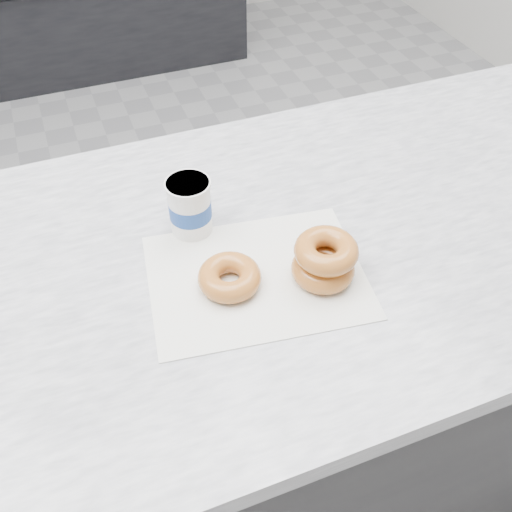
% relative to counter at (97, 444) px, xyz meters
% --- Properties ---
extents(ground, '(5.00, 5.00, 0.00)m').
position_rel_counter_xyz_m(ground, '(0.00, 0.60, -0.45)').
color(ground, gray).
rests_on(ground, ground).
extents(counter, '(3.06, 0.76, 0.90)m').
position_rel_counter_xyz_m(counter, '(0.00, 0.00, 0.00)').
color(counter, '#333335').
rests_on(counter, ground).
extents(wax_paper, '(0.37, 0.30, 0.00)m').
position_rel_counter_xyz_m(wax_paper, '(0.33, -0.06, 0.45)').
color(wax_paper, silver).
rests_on(wax_paper, counter).
extents(donut_single, '(0.11, 0.11, 0.03)m').
position_rel_counter_xyz_m(donut_single, '(0.29, -0.06, 0.47)').
color(donut_single, '#B57A31').
rests_on(donut_single, wax_paper).
extents(donut_stack, '(0.11, 0.11, 0.07)m').
position_rel_counter_xyz_m(donut_stack, '(0.43, -0.10, 0.48)').
color(donut_stack, '#B57A31').
rests_on(donut_stack, wax_paper).
extents(coffee_cup, '(0.09, 0.09, 0.10)m').
position_rel_counter_xyz_m(coffee_cup, '(0.27, 0.08, 0.50)').
color(coffee_cup, white).
rests_on(coffee_cup, counter).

